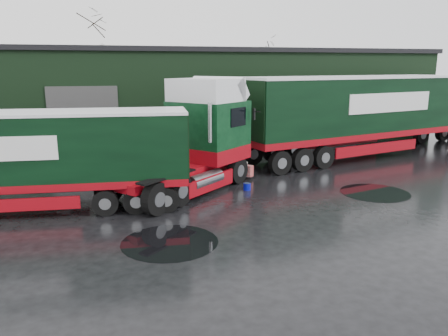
% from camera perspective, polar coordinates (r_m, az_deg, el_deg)
% --- Properties ---
extents(ground, '(100.00, 100.00, 0.00)m').
position_cam_1_polar(ground, '(14.53, 4.03, -7.49)').
color(ground, black).
extents(warehouse, '(32.40, 12.40, 6.30)m').
position_cam_1_polar(warehouse, '(33.56, -3.43, 9.75)').
color(warehouse, black).
rests_on(warehouse, ground).
extents(hero_tractor, '(7.76, 7.33, 4.66)m').
position_cam_1_polar(hero_tractor, '(17.79, -6.14, 4.06)').
color(hero_tractor, black).
rests_on(hero_tractor, ground).
extents(trailer_left, '(11.83, 3.35, 3.62)m').
position_cam_1_polar(trailer_left, '(16.96, -24.75, 0.69)').
color(trailer_left, silver).
rests_on(trailer_left, ground).
extents(lorry_right, '(17.90, 7.49, 4.65)m').
position_cam_1_polar(lorry_right, '(25.60, 16.33, 6.35)').
color(lorry_right, silver).
rests_on(lorry_right, ground).
extents(wash_bucket, '(0.42, 0.42, 0.29)m').
position_cam_1_polar(wash_bucket, '(18.52, 3.03, -2.44)').
color(wash_bucket, '#060C97').
rests_on(wash_bucket, ground).
extents(tree_back_a, '(4.40, 4.40, 9.50)m').
position_cam_1_polar(tree_back_a, '(42.94, -16.89, 12.08)').
color(tree_back_a, black).
rests_on(tree_back_a, ground).
extents(tree_back_b, '(4.40, 4.40, 7.50)m').
position_cam_1_polar(tree_back_b, '(45.25, 4.28, 11.35)').
color(tree_back_b, black).
rests_on(tree_back_b, ground).
extents(puddle_0, '(2.90, 2.90, 0.01)m').
position_cam_1_polar(puddle_0, '(13.28, -7.10, -9.59)').
color(puddle_0, black).
rests_on(puddle_0, ground).
extents(puddle_1, '(2.82, 2.82, 0.01)m').
position_cam_1_polar(puddle_1, '(19.19, 19.10, -3.06)').
color(puddle_1, black).
rests_on(puddle_1, ground).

